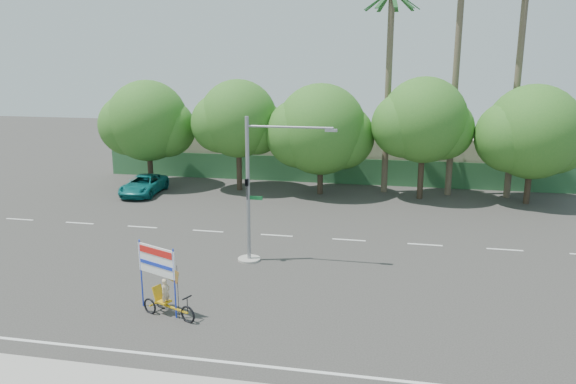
# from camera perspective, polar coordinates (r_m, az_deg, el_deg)

# --- Properties ---
(ground) EXTENTS (120.00, 120.00, 0.00)m
(ground) POSITION_cam_1_polar(r_m,az_deg,el_deg) (23.47, -0.54, -10.74)
(ground) COLOR #33302D
(ground) RESTS_ON ground
(fence) EXTENTS (38.00, 0.08, 2.00)m
(fence) POSITION_cam_1_polar(r_m,az_deg,el_deg) (43.51, 5.23, 2.14)
(fence) COLOR #336B3D
(fence) RESTS_ON ground
(building_left) EXTENTS (12.00, 8.00, 4.00)m
(building_left) POSITION_cam_1_polar(r_m,az_deg,el_deg) (49.66, -5.76, 4.75)
(building_left) COLOR beige
(building_left) RESTS_ON ground
(building_right) EXTENTS (14.00, 8.00, 3.60)m
(building_right) POSITION_cam_1_polar(r_m,az_deg,el_deg) (47.70, 15.46, 3.71)
(building_right) COLOR beige
(building_right) RESTS_ON ground
(tree_far_left) EXTENTS (7.14, 6.00, 7.96)m
(tree_far_left) POSITION_cam_1_polar(r_m,az_deg,el_deg) (43.33, -14.12, 6.78)
(tree_far_left) COLOR #473828
(tree_far_left) RESTS_ON ground
(tree_left) EXTENTS (6.66, 5.60, 8.07)m
(tree_left) POSITION_cam_1_polar(r_m,az_deg,el_deg) (40.81, -5.14, 7.15)
(tree_left) COLOR #473828
(tree_left) RESTS_ON ground
(tree_center) EXTENTS (7.62, 6.40, 7.85)m
(tree_center) POSITION_cam_1_polar(r_m,az_deg,el_deg) (39.63, 3.28, 6.12)
(tree_center) COLOR #473828
(tree_center) RESTS_ON ground
(tree_right) EXTENTS (6.90, 5.80, 8.36)m
(tree_right) POSITION_cam_1_polar(r_m,az_deg,el_deg) (39.19, 13.56, 6.81)
(tree_right) COLOR #473828
(tree_right) RESTS_ON ground
(tree_far_right) EXTENTS (7.38, 6.20, 7.94)m
(tree_far_right) POSITION_cam_1_polar(r_m,az_deg,el_deg) (40.16, 23.56, 5.35)
(tree_far_right) COLOR #473828
(tree_far_right) RESTS_ON ground
(palm_tall) EXTENTS (3.73, 3.79, 17.45)m
(palm_tall) POSITION_cam_1_polar(r_m,az_deg,el_deg) (40.57, 16.89, 14.24)
(palm_tall) COLOR #70604C
(palm_tall) RESTS_ON ground
(palm_mid) EXTENTS (3.73, 3.79, 15.45)m
(palm_mid) POSITION_cam_1_polar(r_m,az_deg,el_deg) (41.11, 22.46, 12.30)
(palm_mid) COLOR #70604C
(palm_mid) RESTS_ON ground
(palm_short) EXTENTS (3.73, 3.79, 14.45)m
(palm_short) POSITION_cam_1_polar(r_m,az_deg,el_deg) (40.42, 10.22, 12.33)
(palm_short) COLOR #70604C
(palm_short) RESTS_ON ground
(traffic_signal) EXTENTS (4.72, 1.10, 7.00)m
(traffic_signal) POSITION_cam_1_polar(r_m,az_deg,el_deg) (26.62, -3.44, -1.09)
(traffic_signal) COLOR gray
(traffic_signal) RESTS_ON ground
(trike_billboard) EXTENTS (2.66, 1.35, 2.82)m
(trike_billboard) POSITION_cam_1_polar(r_m,az_deg,el_deg) (22.25, -12.59, -9.33)
(trike_billboard) COLOR black
(trike_billboard) RESTS_ON ground
(pickup_truck) EXTENTS (2.48, 4.97, 1.35)m
(pickup_truck) POSITION_cam_1_polar(r_m,az_deg,el_deg) (41.40, -14.46, 0.70)
(pickup_truck) COLOR #0F696A
(pickup_truck) RESTS_ON ground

